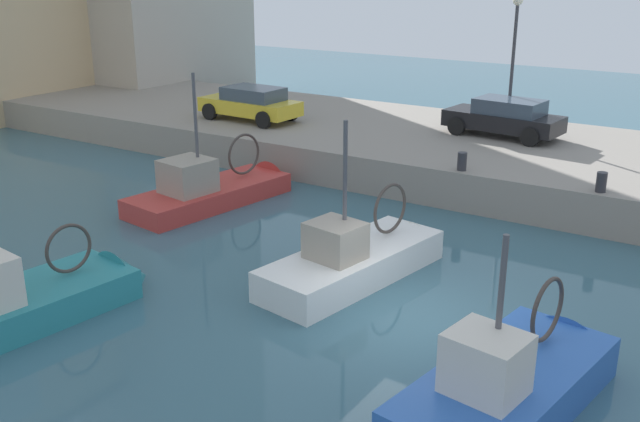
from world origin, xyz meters
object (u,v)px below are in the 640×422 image
(parked_car_yellow, at_px, (251,103))
(fishing_boat_white, at_px, (362,270))
(parked_car_black, at_px, (505,117))
(fishing_boat_teal, at_px, (28,312))
(mooring_bollard_north, at_px, (462,161))
(fishing_boat_blue, at_px, (514,397))
(mooring_bollard_mid, at_px, (601,182))
(fishing_boat_red, at_px, (219,197))
(quay_streetlamp, at_px, (514,42))

(parked_car_yellow, bearing_deg, fishing_boat_white, -130.51)
(parked_car_black, bearing_deg, fishing_boat_teal, 165.38)
(fishing_boat_teal, distance_m, mooring_bollard_north, 12.72)
(fishing_boat_blue, bearing_deg, mooring_bollard_north, 27.49)
(parked_car_black, xyz_separation_m, mooring_bollard_mid, (-4.98, -4.45, -0.42))
(mooring_bollard_north, bearing_deg, parked_car_yellow, 76.39)
(mooring_bollard_north, bearing_deg, fishing_boat_white, 179.43)
(fishing_boat_teal, bearing_deg, fishing_boat_blue, -75.38)
(fishing_boat_blue, distance_m, fishing_boat_white, 5.86)
(fishing_boat_red, distance_m, parked_car_black, 10.55)
(fishing_boat_red, xyz_separation_m, fishing_boat_blue, (-5.78, -11.38, -0.04))
(fishing_boat_teal, height_order, mooring_bollard_north, fishing_boat_teal)
(fishing_boat_red, height_order, fishing_boat_teal, fishing_boat_red)
(fishing_boat_teal, height_order, quay_streetlamp, quay_streetlamp)
(fishing_boat_blue, bearing_deg, fishing_boat_teal, 104.62)
(fishing_boat_blue, relative_size, fishing_boat_white, 0.96)
(fishing_boat_red, distance_m, mooring_bollard_mid, 11.21)
(parked_car_yellow, height_order, mooring_bollard_mid, parked_car_yellow)
(parked_car_yellow, relative_size, mooring_bollard_mid, 7.43)
(fishing_boat_blue, distance_m, mooring_bollard_mid, 9.34)
(parked_car_black, relative_size, parked_car_yellow, 1.03)
(parked_car_yellow, height_order, mooring_bollard_north, parked_car_yellow)
(parked_car_black, height_order, mooring_bollard_north, parked_car_black)
(fishing_boat_red, relative_size, quay_streetlamp, 1.31)
(mooring_bollard_mid, bearing_deg, fishing_boat_white, 145.55)
(fishing_boat_blue, bearing_deg, fishing_boat_white, 55.85)
(mooring_bollard_mid, xyz_separation_m, mooring_bollard_north, (0.00, 4.00, 0.00))
(fishing_boat_blue, relative_size, mooring_bollard_north, 10.45)
(fishing_boat_red, height_order, parked_car_black, fishing_boat_red)
(fishing_boat_blue, distance_m, parked_car_yellow, 18.66)
(parked_car_black, height_order, parked_car_yellow, parked_car_black)
(fishing_boat_red, distance_m, fishing_boat_teal, 8.47)
(parked_car_black, distance_m, parked_car_yellow, 9.65)
(fishing_boat_red, distance_m, fishing_boat_blue, 12.76)
(mooring_bollard_mid, bearing_deg, fishing_boat_red, 107.92)
(fishing_boat_teal, xyz_separation_m, fishing_boat_white, (5.79, -4.75, -0.06))
(fishing_boat_red, bearing_deg, mooring_bollard_mid, -72.08)
(fishing_boat_blue, distance_m, parked_car_black, 15.22)
(mooring_bollard_north, bearing_deg, parked_car_black, 5.19)
(fishing_boat_red, xyz_separation_m, parked_car_yellow, (5.78, 3.16, 1.73))
(parked_car_black, xyz_separation_m, quay_streetlamp, (0.67, 0.10, 2.56))
(fishing_boat_white, height_order, quay_streetlamp, quay_streetlamp)
(fishing_boat_white, distance_m, quay_streetlamp, 12.36)
(parked_car_black, distance_m, mooring_bollard_north, 5.02)
(fishing_boat_blue, height_order, parked_car_yellow, fishing_boat_blue)
(parked_car_yellow, bearing_deg, mooring_bollard_north, -103.61)
(fishing_boat_white, distance_m, parked_car_black, 11.05)
(fishing_boat_white, xyz_separation_m, quay_streetlamp, (11.57, 0.49, 4.34))
(mooring_bollard_north, xyz_separation_m, quay_streetlamp, (5.65, 0.55, 2.98))
(parked_car_black, xyz_separation_m, parked_car_yellow, (-2.62, 9.29, -0.02))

